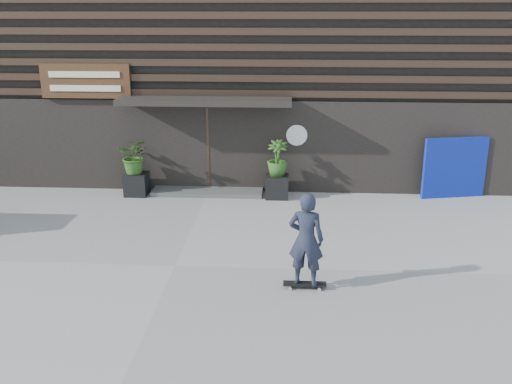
# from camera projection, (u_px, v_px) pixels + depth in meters

# --- Properties ---
(ground) EXTENTS (80.00, 80.00, 0.00)m
(ground) POSITION_uv_depth(u_px,v_px,m) (175.00, 266.00, 11.19)
(ground) COLOR #97958F
(ground) RESTS_ON ground
(entrance_step) EXTENTS (3.00, 0.80, 0.12)m
(entrance_step) POSITION_uv_depth(u_px,v_px,m) (208.00, 191.00, 15.55)
(entrance_step) COLOR #464643
(entrance_step) RESTS_ON ground
(planter_pot_left) EXTENTS (0.60, 0.60, 0.60)m
(planter_pot_left) POSITION_uv_depth(u_px,v_px,m) (137.00, 184.00, 15.39)
(planter_pot_left) COLOR black
(planter_pot_left) RESTS_ON ground
(bamboo_left) EXTENTS (0.86, 0.75, 0.96)m
(bamboo_left) POSITION_uv_depth(u_px,v_px,m) (135.00, 156.00, 15.15)
(bamboo_left) COLOR #2D591E
(bamboo_left) RESTS_ON planter_pot_left
(planter_pot_right) EXTENTS (0.60, 0.60, 0.60)m
(planter_pot_right) POSITION_uv_depth(u_px,v_px,m) (277.00, 186.00, 15.17)
(planter_pot_right) COLOR black
(planter_pot_right) RESTS_ON ground
(bamboo_right) EXTENTS (0.54, 0.54, 0.96)m
(bamboo_right) POSITION_uv_depth(u_px,v_px,m) (277.00, 158.00, 14.94)
(bamboo_right) COLOR #2D591E
(bamboo_right) RESTS_ON planter_pot_right
(blue_tarp) EXTENTS (1.72, 0.48, 1.62)m
(blue_tarp) POSITION_uv_depth(u_px,v_px,m) (455.00, 168.00, 15.04)
(blue_tarp) COLOR #0B1B96
(blue_tarp) RESTS_ON ground
(building) EXTENTS (18.00, 11.00, 8.00)m
(building) POSITION_uv_depth(u_px,v_px,m) (227.00, 34.00, 19.43)
(building) COLOR black
(building) RESTS_ON ground
(skateboarder) EXTENTS (0.78, 0.51, 1.81)m
(skateboarder) POSITION_uv_depth(u_px,v_px,m) (306.00, 240.00, 10.01)
(skateboarder) COLOR black
(skateboarder) RESTS_ON ground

